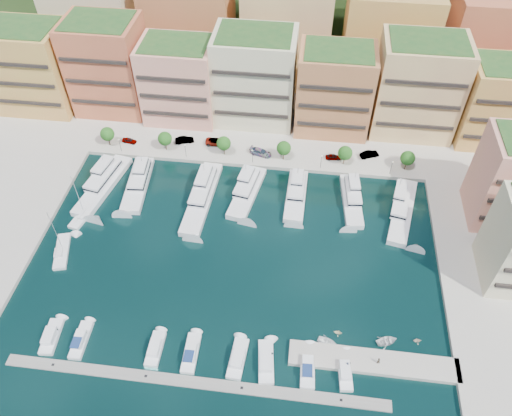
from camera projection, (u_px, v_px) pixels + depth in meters
The scene contains 57 objects.
ground at pixel (235, 256), 112.10m from camera, with size 400.00×400.00×0.00m, color black.
north_quay at pixel (265, 99), 154.46m from camera, with size 220.00×64.00×2.00m, color #9E998E.
hillside at pixel (280, 27), 187.26m from camera, with size 240.00×40.00×58.00m, color #213B18.
south_pontoon at pixel (194, 383), 91.86m from camera, with size 72.00×2.20×0.35m, color gray.
finger_pier at pixel (373, 363), 94.49m from camera, with size 32.00×5.00×2.00m, color #9E998E.
apartment_0 at pixel (32, 67), 142.27m from camera, with size 22.00×16.50×24.80m.
apartment_1 at pixel (108, 66), 141.02m from camera, with size 20.00×16.50×26.80m.
apartment_2 at pixel (180, 81), 139.30m from camera, with size 20.00×15.50×22.80m.
apartment_3 at pixel (255, 77), 137.78m from camera, with size 22.00×16.50×25.80m.
apartment_4 at pixel (334, 90), 135.25m from camera, with size 20.00×15.50×23.80m.
apartment_5 at pixel (417, 87), 133.65m from camera, with size 22.00×16.50×26.80m.
apartment_6 at pixel (501, 103), 131.84m from camera, with size 20.00×15.50×22.80m.
backblock_0 at pixel (96, 22), 155.78m from camera, with size 26.00×18.00×30.00m, color beige.
backblock_1 at pixel (190, 27), 153.21m from camera, with size 26.00×18.00×30.00m, color #BB6D46.
backblock_2 at pixel (287, 33), 150.63m from camera, with size 26.00×18.00×30.00m, color #EAC87B.
backblock_3 at pixel (388, 39), 148.06m from camera, with size 26.00×18.00×30.00m, color #CA864A.
backblock_4 at pixel (492, 46), 145.49m from camera, with size 26.00×18.00×30.00m, color #BE663F.
tree_0 at pixel (107, 134), 134.98m from camera, with size 3.80×3.80×5.65m.
tree_1 at pixel (165, 139), 133.61m from camera, with size 3.80×3.80×5.65m.
tree_2 at pixel (224, 143), 132.24m from camera, with size 3.80×3.80×5.65m.
tree_3 at pixel (284, 148), 130.87m from camera, with size 3.80×3.80×5.65m.
tree_4 at pixel (345, 153), 129.49m from camera, with size 3.80×3.80×5.65m.
tree_5 at pixel (408, 158), 128.12m from camera, with size 3.80×3.80×5.65m.
lamppost_0 at pixel (120, 143), 133.73m from camera, with size 0.30×0.30×4.20m.
lamppost_1 at pixel (185, 149), 132.19m from camera, with size 0.30×0.30×4.20m.
lamppost_2 at pixel (252, 154), 130.64m from camera, with size 0.30×0.30×4.20m.
lamppost_3 at pixel (321, 160), 129.10m from camera, with size 0.30×0.30×4.20m.
lamppost_4 at pixel (392, 165), 127.56m from camera, with size 0.30×0.30×4.20m.
yacht_0 at pixel (104, 182), 127.17m from camera, with size 9.01×22.95×7.30m.
yacht_1 at pixel (138, 182), 127.31m from camera, with size 6.64×20.09×7.30m.
yacht_2 at pixel (203, 194), 124.16m from camera, with size 6.21×25.17×7.30m.
yacht_3 at pixel (247, 190), 125.21m from camera, with size 7.99×19.16×7.30m.
yacht_4 at pixel (296, 193), 124.48m from camera, with size 5.08×17.83×7.30m.
yacht_5 at pixel (352, 197), 123.28m from camera, with size 5.85×17.97×7.30m.
yacht_6 at pixel (403, 208), 120.90m from camera, with size 8.80×22.33×7.30m.
cruiser_0 at pixel (51, 337), 97.70m from camera, with size 3.37×7.87×2.55m.
cruiser_1 at pixel (81, 340), 97.15m from camera, with size 2.68×8.13×2.66m.
cruiser_3 at pixel (155, 349), 95.91m from camera, with size 2.62×7.29×2.55m.
cruiser_4 at pixel (191, 353), 95.27m from camera, with size 2.78×8.29×2.66m.
cruiser_5 at pixel (238, 359), 94.52m from camera, with size 3.36×8.48×2.55m.
cruiser_6 at pixel (266, 362), 94.05m from camera, with size 3.92×9.05×2.55m.
cruiser_7 at pixel (308, 367), 93.35m from camera, with size 3.04×8.67×2.66m.
cruiser_8 at pixel (345, 371), 92.80m from camera, with size 3.14×7.95×2.55m.
sailboat_1 at pixel (62, 252), 112.63m from camera, with size 5.40×10.53×13.20m.
sailboat_2 at pixel (84, 215), 120.44m from camera, with size 4.76×10.02×13.20m.
tender_1 at pixel (338, 332), 98.48m from camera, with size 1.48×1.72×0.90m, color beige.
tender_0 at pixel (328, 343), 96.99m from camera, with size 2.87×4.02×0.83m, color white.
tender_3 at pixel (417, 340), 97.29m from camera, with size 1.41×1.64×0.86m, color beige.
tender_2 at pixel (387, 341), 97.17m from camera, with size 3.03×4.24×0.88m, color silver.
car_0 at pixel (129, 141), 137.90m from camera, with size 1.62×4.02×1.37m, color gray.
car_1 at pixel (184, 140), 137.83m from camera, with size 1.79×5.12×1.69m, color gray.
car_2 at pixel (217, 142), 137.29m from camera, with size 2.84×6.17×1.71m, color gray.
car_3 at pixel (261, 152), 134.22m from camera, with size 2.41×5.94×1.72m, color gray.
car_4 at pixel (333, 157), 133.14m from camera, with size 1.64×4.08×1.39m, color gray.
car_5 at pixel (369, 154), 133.61m from camera, with size 1.78×5.11×1.68m, color gray.
person_0 at pixel (347, 365), 92.32m from camera, with size 0.61×0.40×1.67m, color #27334F.
person_1 at pixel (378, 361), 92.94m from camera, with size 0.76×0.59×1.57m, color #453729.
Camera 1 is at (13.40, -68.14, 88.80)m, focal length 35.00 mm.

